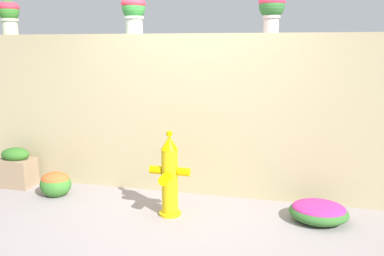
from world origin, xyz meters
name	(u,v)px	position (x,y,z in m)	size (l,w,h in m)	color
ground_plane	(171,231)	(0.00, 0.00, 0.00)	(24.00, 24.00, 0.00)	gray
stone_wall	(199,115)	(0.00, 1.22, 0.98)	(5.95, 0.29, 1.96)	tan
potted_plant_0	(9,14)	(-2.60, 1.23, 2.24)	(0.28, 0.28, 0.44)	beige
potted_plant_1	(134,10)	(-0.83, 1.24, 2.24)	(0.30, 0.30, 0.46)	beige
potted_plant_2	(272,7)	(0.84, 1.20, 2.24)	(0.30, 0.30, 0.44)	beige
fire_hydrant	(170,177)	(-0.13, 0.39, 0.43)	(0.44, 0.35, 0.93)	yellow
flower_bush_left	(56,183)	(-1.67, 0.62, 0.16)	(0.39, 0.35, 0.31)	#3A792D
flower_bush_right	(319,211)	(1.44, 0.61, 0.11)	(0.62, 0.55, 0.21)	#32662A
planter_box	(16,168)	(-2.36, 0.81, 0.25)	(0.45, 0.31, 0.52)	#95795C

